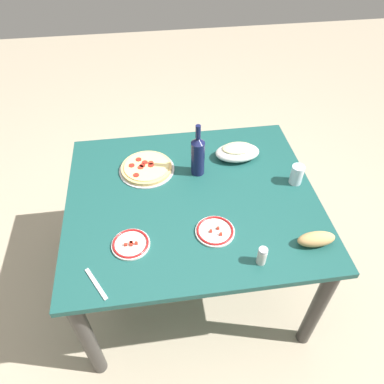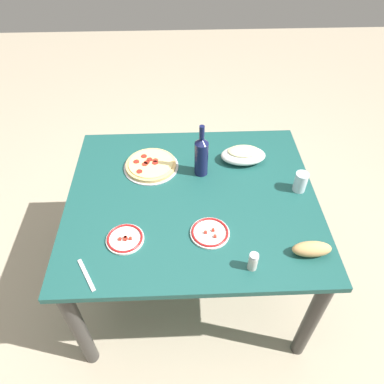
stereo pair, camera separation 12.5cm
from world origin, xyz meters
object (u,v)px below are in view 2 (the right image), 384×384
at_px(side_plate_near, 125,239).
at_px(water_glass, 301,182).
at_px(pepperoni_pizza, 151,165).
at_px(dining_table, 192,211).
at_px(spice_shaker, 253,261).
at_px(baked_pasta_dish, 243,155).
at_px(wine_bottle, 201,155).
at_px(side_plate_far, 210,233).
at_px(bread_loaf, 312,249).

bearing_deg(side_plate_near, water_glass, -161.33).
bearing_deg(pepperoni_pizza, dining_table, 132.68).
height_order(pepperoni_pizza, spice_shaker, spice_shaker).
relative_size(dining_table, spice_shaker, 14.03).
distance_m(water_glass, spice_shaker, 0.54).
relative_size(baked_pasta_dish, water_glass, 2.32).
height_order(baked_pasta_dish, wine_bottle, wine_bottle).
bearing_deg(wine_bottle, dining_table, 72.60).
bearing_deg(baked_pasta_dish, spice_shaker, 85.26).
relative_size(wine_bottle, side_plate_near, 1.75).
xyz_separation_m(water_glass, spice_shaker, (0.30, 0.45, -0.01)).
xyz_separation_m(baked_pasta_dish, side_plate_far, (0.22, 0.50, -0.03)).
distance_m(baked_pasta_dish, side_plate_far, 0.54).
bearing_deg(pepperoni_pizza, baked_pasta_dish, -175.95).
distance_m(dining_table, spice_shaker, 0.50).
xyz_separation_m(dining_table, water_glass, (-0.53, -0.03, 0.16)).
height_order(side_plate_near, bread_loaf, bread_loaf).
relative_size(baked_pasta_dish, side_plate_near, 1.44).
bearing_deg(dining_table, side_plate_far, 106.50).
bearing_deg(water_glass, side_plate_far, 29.63).
bearing_deg(spice_shaker, dining_table, -61.27).
bearing_deg(pepperoni_pizza, side_plate_far, 121.07).
bearing_deg(wine_bottle, baked_pasta_dish, -158.83).
relative_size(side_plate_near, spice_shaker, 1.92).
distance_m(water_glass, side_plate_far, 0.53).
bearing_deg(water_glass, bread_loaf, 83.09).
bearing_deg(wine_bottle, side_plate_near, 50.15).
height_order(pepperoni_pizza, side_plate_near, pepperoni_pizza).
xyz_separation_m(side_plate_far, spice_shaker, (-0.16, 0.18, 0.03)).
relative_size(dining_table, baked_pasta_dish, 5.09).
distance_m(wine_bottle, side_plate_far, 0.42).
bearing_deg(bread_loaf, spice_shaker, 12.86).
bearing_deg(side_plate_near, bread_loaf, 172.51).
bearing_deg(spice_shaker, wine_bottle, -73.46).
xyz_separation_m(baked_pasta_dish, wine_bottle, (0.23, 0.09, 0.08)).
bearing_deg(dining_table, side_plate_near, 40.15).
bearing_deg(water_glass, baked_pasta_dish, -43.39).
xyz_separation_m(wine_bottle, side_plate_near, (0.36, 0.43, -0.11)).
bearing_deg(side_plate_far, side_plate_near, 2.92).
bearing_deg(baked_pasta_dish, water_glass, 136.61).
xyz_separation_m(pepperoni_pizza, wine_bottle, (-0.26, 0.05, 0.10)).
relative_size(wine_bottle, side_plate_far, 1.66).
bearing_deg(spice_shaker, bread_loaf, -167.14).
distance_m(bread_loaf, spice_shaker, 0.26).
bearing_deg(water_glass, dining_table, 2.91).
bearing_deg(dining_table, wine_bottle, -107.40).
relative_size(water_glass, bread_loaf, 0.62).
xyz_separation_m(pepperoni_pizza, side_plate_far, (-0.28, 0.46, -0.01)).
bearing_deg(pepperoni_pizza, side_plate_near, 78.98).
height_order(water_glass, side_plate_far, water_glass).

